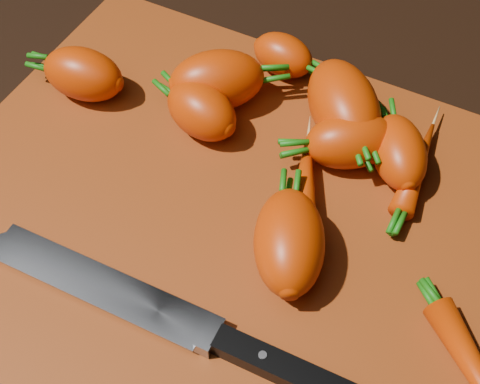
% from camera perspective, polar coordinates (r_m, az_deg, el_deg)
% --- Properties ---
extents(ground, '(2.00, 2.00, 0.01)m').
position_cam_1_polar(ground, '(0.56, -0.47, -2.88)').
color(ground, black).
extents(cutting_board, '(0.50, 0.40, 0.01)m').
position_cam_1_polar(cutting_board, '(0.55, -0.48, -2.24)').
color(cutting_board, '#84310A').
rests_on(cutting_board, ground).
extents(carrot_0, '(0.10, 0.10, 0.05)m').
position_cam_1_polar(carrot_0, '(0.60, -1.97, 9.50)').
color(carrot_0, '#BF3000').
rests_on(carrot_0, cutting_board).
extents(carrot_1, '(0.08, 0.06, 0.05)m').
position_cam_1_polar(carrot_1, '(0.58, -3.30, 6.96)').
color(carrot_1, '#BF3000').
rests_on(carrot_1, cutting_board).
extents(carrot_2, '(0.11, 0.11, 0.06)m').
position_cam_1_polar(carrot_2, '(0.59, 8.84, 7.32)').
color(carrot_2, '#BF3000').
rests_on(carrot_2, cutting_board).
extents(carrot_3, '(0.09, 0.10, 0.05)m').
position_cam_1_polar(carrot_3, '(0.50, 4.22, -4.27)').
color(carrot_3, '#BF3000').
rests_on(carrot_3, cutting_board).
extents(carrot_4, '(0.09, 0.08, 0.05)m').
position_cam_1_polar(carrot_4, '(0.57, 9.41, 4.34)').
color(carrot_4, '#BF3000').
rests_on(carrot_4, cutting_board).
extents(carrot_5, '(0.06, 0.05, 0.04)m').
position_cam_1_polar(carrot_5, '(0.64, 3.70, 11.59)').
color(carrot_5, '#BF3000').
rests_on(carrot_5, cutting_board).
extents(carrot_6, '(0.08, 0.09, 0.04)m').
position_cam_1_polar(carrot_6, '(0.57, 13.39, 3.34)').
color(carrot_6, '#BF3000').
rests_on(carrot_6, cutting_board).
extents(carrot_7, '(0.03, 0.10, 0.02)m').
position_cam_1_polar(carrot_7, '(0.58, 14.92, 2.13)').
color(carrot_7, '#BF3000').
rests_on(carrot_7, cutting_board).
extents(carrot_9, '(0.07, 0.12, 0.03)m').
position_cam_1_polar(carrot_9, '(0.54, 5.50, 0.20)').
color(carrot_9, '#BF3000').
rests_on(carrot_9, cutting_board).
extents(carrot_10, '(0.08, 0.06, 0.05)m').
position_cam_1_polar(carrot_10, '(0.63, -13.24, 9.77)').
color(carrot_10, '#BF3000').
rests_on(carrot_10, cutting_board).
extents(knife, '(0.29, 0.04, 0.02)m').
position_cam_1_polar(knife, '(0.51, -10.42, -8.48)').
color(knife, gray).
rests_on(knife, cutting_board).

